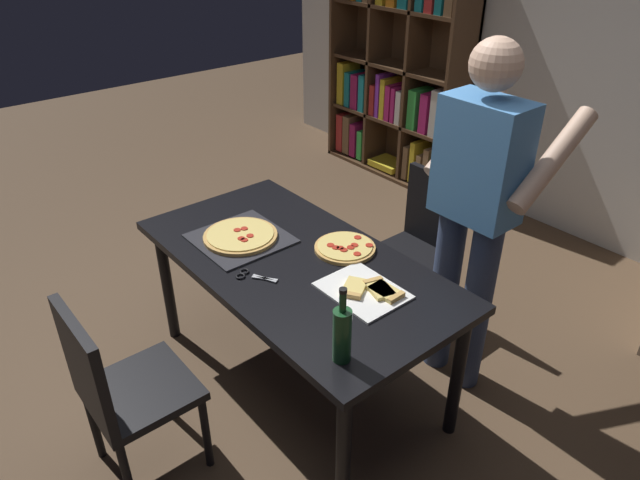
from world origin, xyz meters
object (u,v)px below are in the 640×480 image
at_px(bookshelf, 398,70).
at_px(pepperoni_pizza_on_tray, 241,237).
at_px(chair_far_side, 421,240).
at_px(dining_table, 296,273).
at_px(chair_near_camera, 118,386).
at_px(wine_bottle, 342,334).
at_px(second_pizza_plain, 345,248).
at_px(kitchen_scissors, 250,276).
at_px(person_serving_pizza, 476,205).

height_order(bookshelf, pepperoni_pizza_on_tray, bookshelf).
relative_size(chair_far_side, pepperoni_pizza_on_tray, 2.10).
bearing_deg(bookshelf, dining_table, -55.50).
xyz_separation_m(chair_near_camera, pepperoni_pizza_on_tray, (-0.32, 0.81, 0.25)).
xyz_separation_m(bookshelf, wine_bottle, (2.28, -2.66, -0.06)).
xyz_separation_m(dining_table, pepperoni_pizza_on_tray, (-0.32, -0.10, 0.09)).
height_order(chair_far_side, second_pizza_plain, chair_far_side).
bearing_deg(pepperoni_pizza_on_tray, second_pizza_plain, 39.68).
bearing_deg(chair_far_side, wine_bottle, -61.49).
xyz_separation_m(wine_bottle, kitchen_scissors, (-0.66, 0.04, -0.11)).
bearing_deg(second_pizza_plain, kitchen_scissors, -101.49).
bearing_deg(dining_table, person_serving_pizza, 55.50).
distance_m(dining_table, bookshelf, 2.89).
bearing_deg(second_pizza_plain, wine_bottle, -42.66).
xyz_separation_m(dining_table, kitchen_scissors, (-0.02, -0.24, 0.08)).
relative_size(dining_table, chair_far_side, 1.83).
height_order(chair_near_camera, person_serving_pizza, person_serving_pizza).
distance_m(dining_table, wine_bottle, 0.73).
distance_m(person_serving_pizza, second_pizza_plain, 0.64).
bearing_deg(wine_bottle, person_serving_pizza, 100.12).
bearing_deg(bookshelf, second_pizza_plain, -51.25).
bearing_deg(second_pizza_plain, dining_table, -109.14).
bearing_deg(chair_near_camera, person_serving_pizza, 73.49).
distance_m(kitchen_scissors, second_pizza_plain, 0.49).
height_order(bookshelf, second_pizza_plain, bookshelf).
xyz_separation_m(bookshelf, pepperoni_pizza_on_tray, (1.31, -2.47, -0.17)).
distance_m(chair_far_side, bookshelf, 2.23).
bearing_deg(person_serving_pizza, chair_far_side, 155.13).
height_order(chair_far_side, kitchen_scissors, chair_far_side).
bearing_deg(pepperoni_pizza_on_tray, bookshelf, 117.91).
bearing_deg(wine_bottle, pepperoni_pizza_on_tray, 169.17).
bearing_deg(bookshelf, pepperoni_pizza_on_tray, -62.09).
bearing_deg(wine_bottle, kitchen_scissors, 176.60).
xyz_separation_m(bookshelf, second_pizza_plain, (1.71, -2.14, -0.17)).
bearing_deg(bookshelf, wine_bottle, -49.37).
relative_size(bookshelf, second_pizza_plain, 6.59).
bearing_deg(kitchen_scissors, person_serving_pizza, 62.33).
xyz_separation_m(chair_far_side, bookshelf, (-1.63, 1.46, 0.42)).
height_order(dining_table, bookshelf, bookshelf).
relative_size(pepperoni_pizza_on_tray, second_pizza_plain, 1.45).
xyz_separation_m(chair_near_camera, bookshelf, (-1.63, 3.29, 0.42)).
distance_m(bookshelf, kitchen_scissors, 3.08).
height_order(bookshelf, wine_bottle, bookshelf).
bearing_deg(chair_near_camera, pepperoni_pizza_on_tray, 111.59).
relative_size(chair_far_side, wine_bottle, 2.85).
height_order(chair_far_side, wine_bottle, wine_bottle).
bearing_deg(wine_bottle, chair_far_side, 118.51).
xyz_separation_m(dining_table, chair_far_side, (0.00, 0.91, -0.16)).
bearing_deg(dining_table, chair_far_side, 90.00).
relative_size(bookshelf, kitchen_scissors, 10.15).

